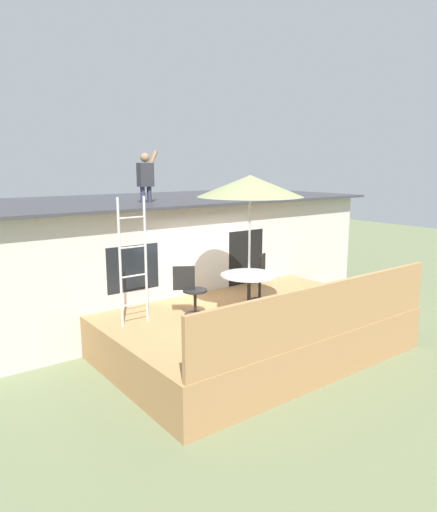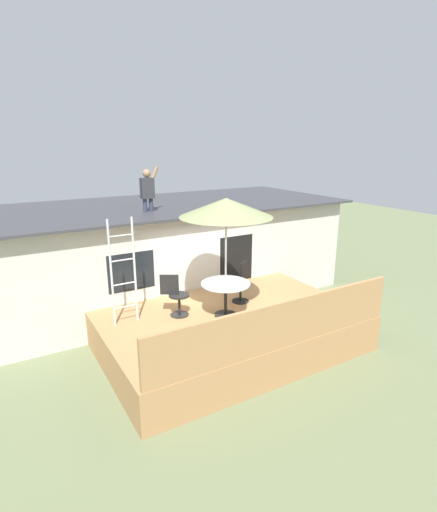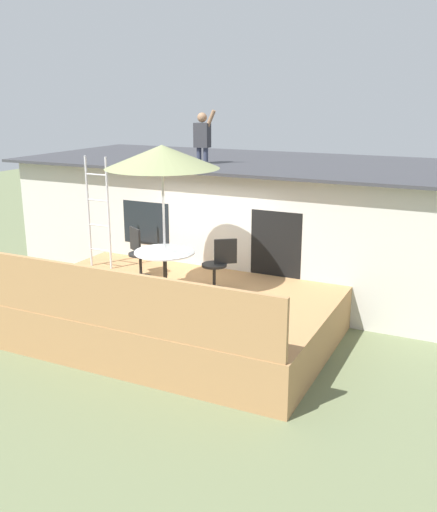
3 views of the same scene
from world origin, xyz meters
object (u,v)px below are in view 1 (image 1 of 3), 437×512
Objects in this scene: patio_chair_left at (191,291)px; patio_chair_right at (261,278)px; patio_umbrella at (250,186)px; person_figure at (146,174)px; step_ladder at (133,262)px; patio_table at (249,283)px.

patio_chair_left is 1.68m from patio_chair_right.
patio_umbrella is 2.76× the size of patio_chair_left.
person_figure is at bearing 113.87° from patio_chair_left.
step_ladder is (-1.95, 0.76, -1.25)m from patio_umbrella.
person_figure is at bearing -91.29° from patio_chair_right.
person_figure is at bearing 103.28° from patio_umbrella.
step_ladder is 2.73m from person_figure.
patio_chair_left and patio_chair_right have the same top height.
person_figure is (-0.63, 2.67, 1.94)m from patio_table.
patio_umbrella is 2.11m from patio_chair_right.
patio_chair_right is (1.40, -2.15, -2.07)m from person_figure.
patio_chair_right reaches higher than patio_table.
patio_umbrella reaches higher than patio_chair_left.
step_ladder is 2.39× the size of patio_chair_left.
step_ladder is at bearing 158.67° from patio_table.
patio_chair_left is (1.04, -0.20, -0.64)m from step_ladder.
step_ladder is at bearing -39.32° from patio_chair_right.
patio_table is 1.76m from patio_umbrella.
person_figure is 1.21× the size of patio_chair_left.
step_ladder is 2.39× the size of patio_chair_right.
patio_table is at bearing -14.04° from patio_umbrella.
person_figure reaches higher than patio_table.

